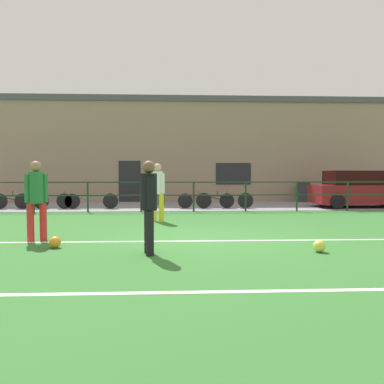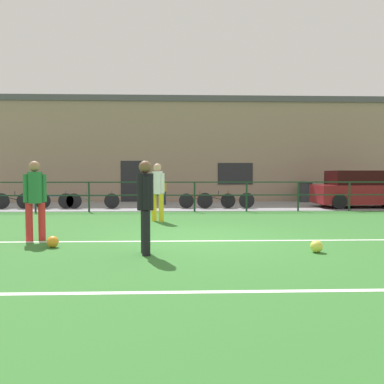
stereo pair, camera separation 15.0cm
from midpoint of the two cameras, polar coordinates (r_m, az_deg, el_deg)
ground at (r=8.66m, az=2.51°, el=-7.05°), size 60.00×44.00×0.04m
field_line_touchline at (r=8.32m, az=2.69°, el=-7.30°), size 36.00×0.11×0.00m
field_line_hash at (r=4.89m, az=6.17°, el=-14.59°), size 36.00×0.11×0.00m
pavement_strip at (r=17.08m, az=0.29°, el=-2.08°), size 48.00×5.00×0.02m
perimeter_fence at (r=14.54m, az=0.68°, el=-0.02°), size 36.07×0.07×1.15m
clubhouse_facade at (r=20.76m, az=-0.11°, el=6.26°), size 28.00×2.56×5.41m
player_goalkeeper at (r=6.90m, az=-6.37°, el=-1.40°), size 0.30×0.46×1.69m
player_striker at (r=11.64m, az=-4.80°, el=0.52°), size 0.43×0.31×1.76m
player_winger at (r=8.90m, az=-21.95°, el=-0.49°), size 0.44×0.30×1.73m
soccer_ball_match at (r=7.50m, az=18.66°, el=-7.70°), size 0.23×0.23×0.23m
soccer_ball_spare at (r=8.03m, az=-19.58°, el=-7.03°), size 0.23×0.23×0.23m
spectator_child at (r=17.56m, az=-4.14°, el=0.45°), size 0.33×0.22×1.27m
parked_car_red at (r=17.82m, az=24.25°, el=0.29°), size 4.05×1.83×1.56m
bicycle_parked_0 at (r=16.64m, az=-20.85°, el=-1.21°), size 2.31×0.04×0.73m
bicycle_parked_1 at (r=15.79m, az=5.33°, el=-1.22°), size 2.37×0.04×0.74m
bicycle_parked_2 at (r=15.80m, az=2.53°, el=-1.27°), size 2.34×0.04×0.72m
bicycle_parked_3 at (r=16.12m, az=-14.34°, el=-1.25°), size 2.16×0.04×0.72m
bicycle_parked_4 at (r=16.97m, az=-23.82°, el=-1.18°), size 2.28×0.04×0.74m
trash_bin_0 at (r=20.07m, az=16.77°, el=0.02°), size 0.57×0.48×1.01m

